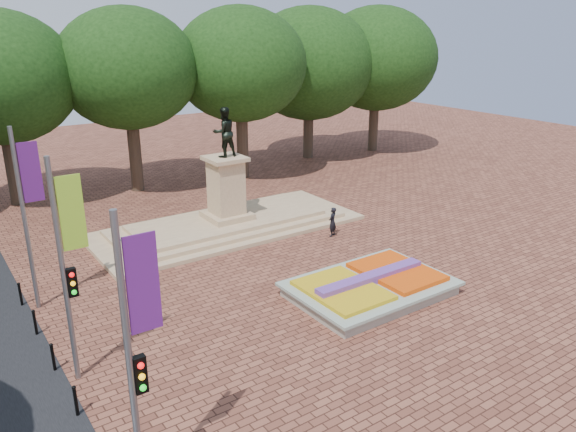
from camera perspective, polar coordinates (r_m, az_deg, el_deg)
name	(u,v)px	position (r m, az deg, el deg)	size (l,w,h in m)	color
ground	(320,283)	(23.80, 3.24, -6.82)	(90.00, 90.00, 0.00)	brown
flower_bed	(371,286)	(22.89, 8.39, -7.07)	(6.30, 4.30, 0.91)	gray
monument	(227,213)	(29.70, -6.21, 0.33)	(14.00, 6.00, 6.40)	tan
tree_row_back	(181,82)	(38.32, -10.77, 13.25)	(44.80, 8.80, 10.43)	#35271D
banner_poles	(69,265)	(17.13, -21.35, -4.69)	(0.88, 11.17, 7.00)	slate
bollard_row	(64,376)	(18.41, -21.84, -14.89)	(0.12, 13.12, 0.98)	black
pedestrian	(332,222)	(28.63, 4.54, -0.59)	(0.56, 0.37, 1.53)	black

